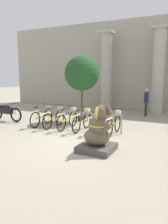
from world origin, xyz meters
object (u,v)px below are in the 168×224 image
Objects in this scene: bicycle_3 at (82,121)px; bicycle_5 at (114,124)px; person_pedestrian at (146,100)px; potted_tree at (82,74)px; bicycle_0 at (42,117)px; bicycle_1 at (54,118)px; motorcycle at (6,112)px; bicycle_2 at (68,120)px; bicycle_4 at (98,122)px; elephant_statue at (98,133)px.

bicycle_3 and bicycle_5 have the same top height.
person_pedestrian is 0.49× the size of potted_tree.
bicycle_0 and bicycle_1 have the same top height.
potted_tree is (-2.75, -2.70, 1.41)m from person_pedestrian.
bicycle_5 is at bearing -38.40° from potted_tree.
motorcycle is 0.62× the size of potted_tree.
motorcycle is at bearing 179.11° from bicycle_0.
bicycle_2 is 0.52× the size of potted_tree.
person_pedestrian is at bearing 76.13° from bicycle_4.
bicycle_2 is 0.84× the size of motorcycle.
potted_tree is (-0.93, 1.85, 1.95)m from bicycle_3.
bicycle_3 is 1.02× the size of elephant_statue.
person_pedestrian is (3.93, 4.49, 0.54)m from bicycle_0.
potted_tree reaches higher than motorcycle.
motorcycle is 7.66m from person_pedestrian.
bicycle_2 is 5.22m from person_pedestrian.
bicycle_2 is (1.41, -0.05, 0.00)m from bicycle_0.
bicycle_3 is 0.71m from bicycle_4.
bicycle_3 and bicycle_4 have the same top height.
bicycle_2 is at bearing -82.97° from potted_tree.
bicycle_3 is 1.07× the size of person_pedestrian.
motorcycle is at bearing 179.60° from bicycle_4.
bicycle_0 is 1.00× the size of bicycle_4.
bicycle_5 is 5.81m from motorcycle.
bicycle_2 is 2.69m from potted_tree.
elephant_statue reaches higher than bicycle_3.
potted_tree is (-2.50, 3.92, 1.80)m from elephant_statue.
bicycle_3 is 4.92m from person_pedestrian.
motorcycle is (-2.29, 0.04, 0.06)m from bicycle_0.
potted_tree is (3.47, 1.76, 1.90)m from motorcycle.
potted_tree is (-1.64, 1.79, 1.95)m from bicycle_4.
motorcycle is at bearing 178.66° from bicycle_2.
bicycle_4 and bicycle_5 have the same top height.
bicycle_2 is 0.70m from bicycle_3.
bicycle_0 is 1.02× the size of elephant_statue.
bicycle_5 is at bearing -5.27° from bicycle_4.
bicycle_1 is at bearing 179.79° from bicycle_5.
bicycle_1 is 1.07× the size of person_pedestrian.
elephant_statue is (0.16, -2.06, 0.15)m from bicycle_5.
bicycle_0 is 0.84× the size of motorcycle.
bicycle_0 is at bearing 175.52° from bicycle_1.
elephant_statue is (2.27, -2.07, 0.15)m from bicycle_2.
bicycle_3 is (1.41, 0.00, 0.00)m from bicycle_1.
bicycle_3 is at bearing 179.55° from bicycle_5.
bicycle_0 is 3.53m from bicycle_5.
bicycle_1 is 1.00× the size of bicycle_2.
bicycle_2 is at bearing 179.74° from bicycle_3.
bicycle_2 is 1.00× the size of bicycle_4.
potted_tree is at bearing 116.80° from bicycle_3.
motorcycle is (-5.81, 0.10, 0.06)m from bicycle_5.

